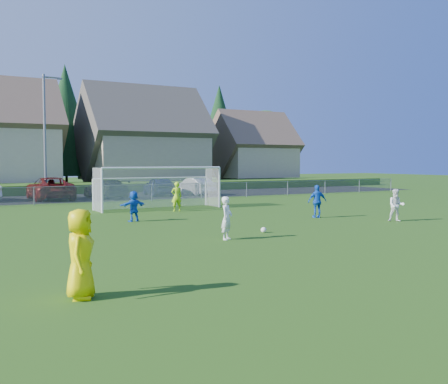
# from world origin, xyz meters

# --- Properties ---
(ground) EXTENTS (160.00, 160.00, 0.00)m
(ground) POSITION_xyz_m (0.00, 0.00, 0.00)
(ground) COLOR #193D0C
(ground) RESTS_ON ground
(asphalt_lot) EXTENTS (60.00, 60.00, 0.00)m
(asphalt_lot) POSITION_xyz_m (0.00, 27.50, 0.01)
(asphalt_lot) COLOR black
(asphalt_lot) RESTS_ON ground
(grass_embankment) EXTENTS (70.00, 6.00, 0.80)m
(grass_embankment) POSITION_xyz_m (0.00, 35.00, 0.40)
(grass_embankment) COLOR #1E420F
(grass_embankment) RESTS_ON ground
(soccer_ball) EXTENTS (0.22, 0.22, 0.22)m
(soccer_ball) POSITION_xyz_m (-0.40, 4.13, 0.11)
(soccer_ball) COLOR white
(soccer_ball) RESTS_ON ground
(referee) EXTENTS (0.92, 1.07, 1.85)m
(referee) POSITION_xyz_m (-9.22, -2.27, 0.93)
(referee) COLOR #F9E504
(referee) RESTS_ON ground
(player_white_a) EXTENTS (0.67, 0.65, 1.55)m
(player_white_a) POSITION_xyz_m (-2.58, 3.26, 0.78)
(player_white_a) COLOR white
(player_white_a) RESTS_ON ground
(player_white_b) EXTENTS (0.94, 0.92, 1.52)m
(player_white_b) POSITION_xyz_m (7.17, 4.29, 0.76)
(player_white_b) COLOR white
(player_white_b) RESTS_ON ground
(player_blue_a) EXTENTS (1.04, 0.67, 1.64)m
(player_blue_a) POSITION_xyz_m (4.99, 7.36, 0.82)
(player_blue_a) COLOR blue
(player_blue_a) RESTS_ON ground
(player_blue_b) EXTENTS (1.39, 0.70, 1.43)m
(player_blue_b) POSITION_xyz_m (-3.52, 10.37, 0.72)
(player_blue_b) COLOR blue
(player_blue_b) RESTS_ON ground
(goalkeeper) EXTENTS (0.66, 0.49, 1.66)m
(goalkeeper) POSITION_xyz_m (0.31, 13.95, 0.83)
(goalkeeper) COLOR #AAE51B
(goalkeeper) RESTS_ON ground
(car_c) EXTENTS (2.84, 5.97, 1.65)m
(car_c) POSITION_xyz_m (-4.09, 26.62, 0.82)
(car_c) COLOR #5C0E0A
(car_c) RESTS_ON ground
(car_d) EXTENTS (2.56, 5.16, 1.44)m
(car_d) POSITION_xyz_m (-0.03, 26.28, 0.72)
(car_d) COLOR black
(car_d) RESTS_ON ground
(car_e) EXTENTS (2.32, 4.75, 1.56)m
(car_e) POSITION_xyz_m (4.62, 26.89, 0.78)
(car_e) COLOR #151B49
(car_e) RESTS_ON ground
(car_f) EXTENTS (1.96, 4.46, 1.43)m
(car_f) POSITION_xyz_m (7.58, 26.31, 0.71)
(car_f) COLOR #BBBBBB
(car_f) RESTS_ON ground
(soccer_goal) EXTENTS (7.42, 1.90, 2.50)m
(soccer_goal) POSITION_xyz_m (0.00, 16.05, 1.63)
(soccer_goal) COLOR white
(soccer_goal) RESTS_ON ground
(chainlink_fence) EXTENTS (52.06, 0.06, 1.20)m
(chainlink_fence) POSITION_xyz_m (0.00, 22.00, 0.63)
(chainlink_fence) COLOR gray
(chainlink_fence) RESTS_ON ground
(streetlight) EXTENTS (1.38, 0.18, 9.00)m
(streetlight) POSITION_xyz_m (-4.45, 26.00, 4.84)
(streetlight) COLOR slate
(streetlight) RESTS_ON ground
(houses_row) EXTENTS (53.90, 11.45, 13.27)m
(houses_row) POSITION_xyz_m (1.97, 42.46, 7.33)
(houses_row) COLOR tan
(houses_row) RESTS_ON ground
(tree_row) EXTENTS (65.98, 12.36, 13.80)m
(tree_row) POSITION_xyz_m (1.04, 48.74, 6.91)
(tree_row) COLOR #382616
(tree_row) RESTS_ON ground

